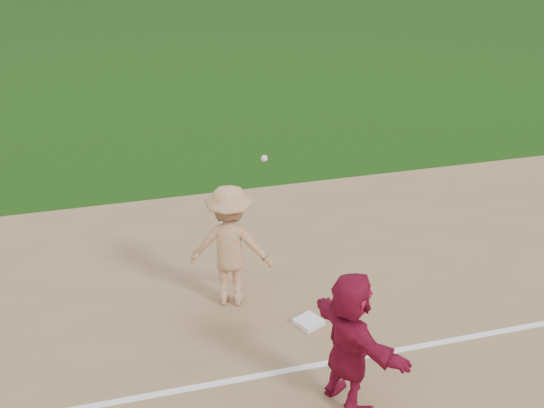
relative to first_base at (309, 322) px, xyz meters
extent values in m
plane|color=#163C0B|center=(-0.15, -0.10, -0.06)|extent=(160.00, 160.00, 0.00)
cube|color=white|center=(-0.15, -0.90, -0.03)|extent=(60.00, 0.10, 0.01)
cube|color=white|center=(0.00, 0.00, 0.00)|extent=(0.45, 0.45, 0.08)
imported|color=maroon|center=(-0.07, -1.64, 0.85)|extent=(0.94, 1.72, 1.77)
imported|color=#A7A7A9|center=(-0.92, 0.89, 0.89)|extent=(1.37, 1.07, 1.86)
sphere|color=silver|center=(-0.55, 0.31, 2.43)|extent=(0.09, 0.09, 0.09)
camera|label=1|loc=(-2.69, -7.61, 5.60)|focal=45.00mm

